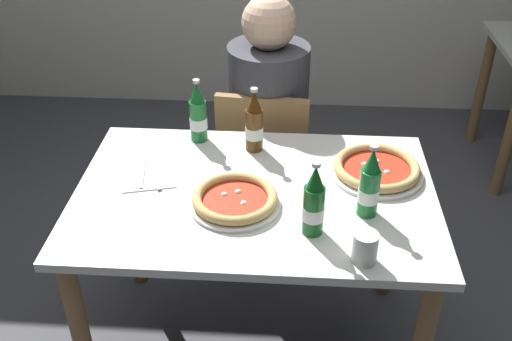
{
  "coord_description": "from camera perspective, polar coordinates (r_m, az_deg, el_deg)",
  "views": [
    {
      "loc": [
        0.11,
        -1.61,
        1.88
      ],
      "look_at": [
        0.0,
        0.05,
        0.8
      ],
      "focal_mm": 41.65,
      "sensor_mm": 36.0,
      "label": 1
    }
  ],
  "objects": [
    {
      "name": "dining_table_main",
      "position": [
        2.04,
        -0.09,
        -4.63
      ],
      "size": [
        1.2,
        0.8,
        0.75
      ],
      "color": "silver",
      "rests_on": "ground_plane"
    },
    {
      "name": "beer_bottle_right",
      "position": [
        1.75,
        5.57,
        -3.2
      ],
      "size": [
        0.07,
        0.07,
        0.25
      ],
      "color": "#14591E",
      "rests_on": "dining_table_main"
    },
    {
      "name": "paper_cup",
      "position": [
        1.7,
        10.41,
        -7.29
      ],
      "size": [
        0.07,
        0.07,
        0.09
      ],
      "primitive_type": "cylinder",
      "color": "white",
      "rests_on": "dining_table_main"
    },
    {
      "name": "beer_bottle_center",
      "position": [
        1.85,
        10.84,
        -1.47
      ],
      "size": [
        0.07,
        0.07,
        0.25
      ],
      "color": "#196B2D",
      "rests_on": "dining_table_main"
    },
    {
      "name": "diner_seated",
      "position": [
        2.62,
        1.13,
        3.3
      ],
      "size": [
        0.34,
        0.34,
        1.21
      ],
      "color": "#2D3342",
      "rests_on": "ground_plane"
    },
    {
      "name": "napkin_with_cutlery",
      "position": [
        2.08,
        -10.29,
        -0.46
      ],
      "size": [
        0.22,
        0.22,
        0.01
      ],
      "color": "white",
      "rests_on": "dining_table_main"
    },
    {
      "name": "beer_bottle_extra",
      "position": [
        2.15,
        -0.18,
        4.45
      ],
      "size": [
        0.07,
        0.07,
        0.25
      ],
      "color": "#512D0F",
      "rests_on": "dining_table_main"
    },
    {
      "name": "pizza_margherita_near",
      "position": [
        1.9,
        -2.05,
        -2.8
      ],
      "size": [
        0.3,
        0.3,
        0.04
      ],
      "color": "white",
      "rests_on": "dining_table_main"
    },
    {
      "name": "chair_behind_table",
      "position": [
        2.63,
        0.9,
        0.84
      ],
      "size": [
        0.44,
        0.44,
        0.85
      ],
      "rotation": [
        0.0,
        0.0,
        3.05
      ],
      "color": "olive",
      "rests_on": "ground_plane"
    },
    {
      "name": "beer_bottle_left",
      "position": [
        2.22,
        -5.58,
        5.31
      ],
      "size": [
        0.07,
        0.07,
        0.25
      ],
      "color": "#196B2D",
      "rests_on": "dining_table_main"
    },
    {
      "name": "pizza_marinara_far",
      "position": [
        2.09,
        11.49,
        0.15
      ],
      "size": [
        0.32,
        0.32,
        0.04
      ],
      "color": "white",
      "rests_on": "dining_table_main"
    }
  ]
}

